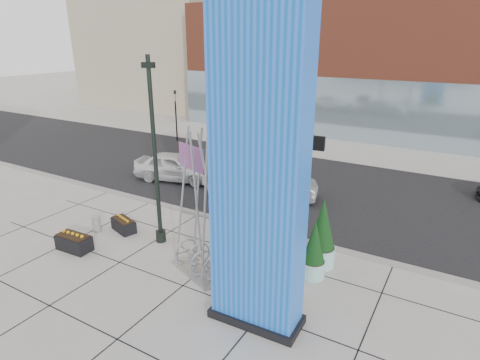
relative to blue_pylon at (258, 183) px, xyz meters
The scene contains 18 objects.
ground 6.08m from the blue_pylon, 162.26° to the left, with size 160.00×160.00×0.00m, color #9E9991.
street_asphalt 12.74m from the blue_pylon, 109.53° to the left, with size 80.00×12.00×0.02m, color black.
curb_edge 7.91m from the blue_pylon, 127.15° to the left, with size 80.00×0.30×0.12m, color gray.
tower_podium 28.46m from the blue_pylon, 96.06° to the left, with size 34.00×10.00×11.00m, color #96422B.
tower_glass_front 23.75m from the blue_pylon, 97.28° to the left, with size 34.00×0.60×5.00m, color #8CA5B2.
blue_pylon is the anchor object (origin of this frame).
lamp_post 6.37m from the blue_pylon, 157.63° to the left, with size 0.51×0.41×7.47m.
public_art_sculpture 4.45m from the blue_pylon, 156.01° to the left, with size 2.59×1.98×5.28m.
concrete_bollard 9.83m from the blue_pylon, 169.28° to the left, with size 0.35×0.35×0.69m, color gray.
overhead_street_sign 5.25m from the blue_pylon, 103.56° to the left, with size 2.15×0.41×4.54m.
round_planter_east 5.08m from the blue_pylon, 81.36° to the left, with size 1.06×1.06×2.66m.
round_planter_mid 4.60m from the blue_pylon, 78.58° to the left, with size 0.87×0.87×2.18m.
round_planter_west 4.52m from the blue_pylon, 93.72° to the left, with size 0.93×0.93×2.31m.
box_planter_north 9.09m from the blue_pylon, 163.71° to the left, with size 1.35×0.95×0.67m.
box_planter_south 9.21m from the blue_pylon, behind, with size 1.45×0.77×0.78m.
car_white_west 13.72m from the blue_pylon, 139.13° to the left, with size 1.95×4.85×1.65m, color white.
car_silver_mid 10.53m from the blue_pylon, 113.48° to the left, with size 1.67×4.80×1.58m, color #96999D.
traffic_signal 22.92m from the blue_pylon, 134.50° to the left, with size 0.15×0.18×4.10m.
Camera 1 is at (8.59, -10.15, 8.05)m, focal length 30.00 mm.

